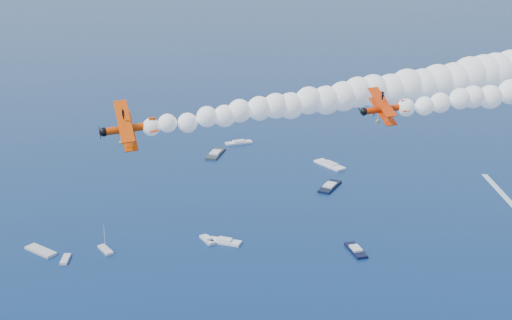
# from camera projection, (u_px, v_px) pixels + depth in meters

# --- Properties ---
(biplane_lead) EXTENTS (8.76, 10.12, 6.99)m
(biplane_lead) POSITION_uv_depth(u_px,v_px,m) (384.00, 109.00, 92.73)
(biplane_lead) COLOR red
(biplane_trail) EXTENTS (11.10, 12.53, 9.13)m
(biplane_trail) POSITION_uv_depth(u_px,v_px,m) (129.00, 128.00, 93.76)
(biplane_trail) COLOR #D83D04
(smoke_trail_trail) EXTENTS (71.26, 52.21, 12.08)m
(smoke_trail_trail) POSITION_uv_depth(u_px,v_px,m) (359.00, 94.00, 101.53)
(smoke_trail_trail) COLOR white
(spectator_boats) EXTENTS (232.00, 153.21, 0.70)m
(spectator_boats) POSITION_uv_depth(u_px,v_px,m) (286.00, 222.00, 201.01)
(spectator_boats) COLOR #313742
(spectator_boats) RESTS_ON ground
(boat_wakes) EXTENTS (218.25, 148.18, 0.04)m
(boat_wakes) POSITION_uv_depth(u_px,v_px,m) (376.00, 264.00, 176.51)
(boat_wakes) COLOR white
(boat_wakes) RESTS_ON ground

